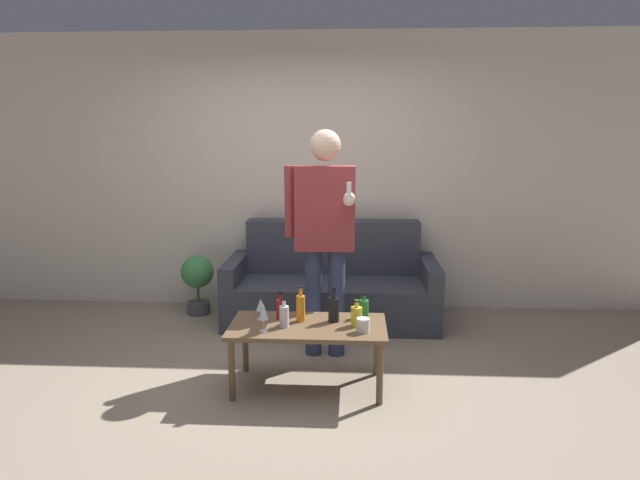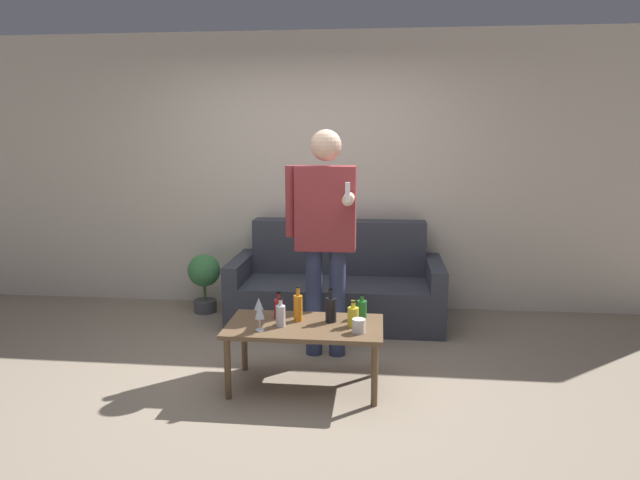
{
  "view_description": "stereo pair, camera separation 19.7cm",
  "coord_description": "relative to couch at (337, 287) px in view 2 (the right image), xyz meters",
  "views": [
    {
      "loc": [
        0.53,
        -3.69,
        1.75
      ],
      "look_at": [
        0.28,
        0.51,
        0.95
      ],
      "focal_mm": 32.0,
      "sensor_mm": 36.0,
      "label": 1
    },
    {
      "loc": [
        0.73,
        -3.67,
        1.75
      ],
      "look_at": [
        0.28,
        0.51,
        0.95
      ],
      "focal_mm": 32.0,
      "sensor_mm": 36.0,
      "label": 2
    }
  ],
  "objects": [
    {
      "name": "ground_plane",
      "position": [
        -0.34,
        -1.5,
        -0.32
      ],
      "size": [
        16.0,
        16.0,
        0.0
      ],
      "primitive_type": "plane",
      "color": "gray"
    },
    {
      "name": "wall_back",
      "position": [
        -0.34,
        0.47,
        1.03
      ],
      "size": [
        8.0,
        0.06,
        2.7
      ],
      "color": "beige",
      "rests_on": "ground_plane"
    },
    {
      "name": "couch",
      "position": [
        0.0,
        0.0,
        0.0
      ],
      "size": [
        1.94,
        0.86,
        0.91
      ],
      "color": "#383D47",
      "rests_on": "ground_plane"
    },
    {
      "name": "coffee_table",
      "position": [
        -0.11,
        -1.48,
        0.09
      ],
      "size": [
        1.07,
        0.57,
        0.45
      ],
      "color": "brown",
      "rests_on": "ground_plane"
    },
    {
      "name": "bottle_orange",
      "position": [
        -0.26,
        -1.53,
        0.22
      ],
      "size": [
        0.06,
        0.06,
        0.2
      ],
      "color": "silver",
      "rests_on": "coffee_table"
    },
    {
      "name": "bottle_green",
      "position": [
        0.22,
        -1.48,
        0.21
      ],
      "size": [
        0.08,
        0.08,
        0.18
      ],
      "color": "yellow",
      "rests_on": "coffee_table"
    },
    {
      "name": "bottle_dark",
      "position": [
        -0.31,
        -1.37,
        0.21
      ],
      "size": [
        0.07,
        0.07,
        0.19
      ],
      "color": "#B21E1E",
      "rests_on": "coffee_table"
    },
    {
      "name": "bottle_yellow",
      "position": [
        -0.16,
        -1.41,
        0.24
      ],
      "size": [
        0.06,
        0.06,
        0.25
      ],
      "color": "orange",
      "rests_on": "coffee_table"
    },
    {
      "name": "bottle_red",
      "position": [
        0.28,
        -1.3,
        0.21
      ],
      "size": [
        0.07,
        0.07,
        0.17
      ],
      "color": "#23752D",
      "rests_on": "coffee_table"
    },
    {
      "name": "bottle_clear",
      "position": [
        0.07,
        -1.4,
        0.23
      ],
      "size": [
        0.08,
        0.08,
        0.23
      ],
      "color": "black",
      "rests_on": "coffee_table"
    },
    {
      "name": "wine_glass_near",
      "position": [
        -0.45,
        -1.38,
        0.24
      ],
      "size": [
        0.07,
        0.07,
        0.15
      ],
      "color": "silver",
      "rests_on": "coffee_table"
    },
    {
      "name": "wine_glass_far",
      "position": [
        -0.39,
        -1.63,
        0.27
      ],
      "size": [
        0.06,
        0.06,
        0.19
      ],
      "color": "silver",
      "rests_on": "coffee_table"
    },
    {
      "name": "cup_on_table",
      "position": [
        0.27,
        -1.6,
        0.18
      ],
      "size": [
        0.09,
        0.09,
        0.09
      ],
      "color": "white",
      "rests_on": "coffee_table"
    },
    {
      "name": "person_standing_front",
      "position": [
        -0.03,
        -0.88,
        0.72
      ],
      "size": [
        0.54,
        0.46,
        1.77
      ],
      "color": "navy",
      "rests_on": "ground_plane"
    },
    {
      "name": "potted_plant",
      "position": [
        -1.31,
        0.09,
        0.05
      ],
      "size": [
        0.32,
        0.32,
        0.58
      ],
      "color": "#4C4C51",
      "rests_on": "ground_plane"
    }
  ]
}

